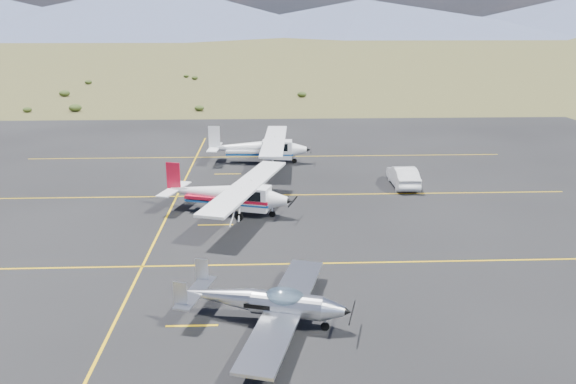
% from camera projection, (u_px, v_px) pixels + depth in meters
% --- Properties ---
extents(ground, '(1600.00, 1600.00, 0.00)m').
position_uv_depth(ground, '(270.00, 283.00, 24.83)').
color(ground, '#383D1C').
rests_on(ground, ground).
extents(apron, '(72.00, 72.00, 0.02)m').
position_uv_depth(apron, '(268.00, 227.00, 31.52)').
color(apron, black).
rests_on(apron, ground).
extents(aircraft_low_wing, '(6.45, 8.78, 1.91)m').
position_uv_depth(aircraft_low_wing, '(268.00, 302.00, 21.26)').
color(aircraft_low_wing, silver).
rests_on(aircraft_low_wing, apron).
extents(aircraft_cessna, '(7.85, 11.44, 2.92)m').
position_uv_depth(aircraft_cessna, '(228.00, 193.00, 33.39)').
color(aircraft_cessna, white).
rests_on(aircraft_cessna, apron).
extents(aircraft_plain, '(7.17, 11.94, 3.02)m').
position_uv_depth(aircraft_plain, '(260.00, 147.00, 45.22)').
color(aircraft_plain, white).
rests_on(aircraft_plain, apron).
extents(sedan, '(1.59, 4.39, 1.44)m').
position_uv_depth(sedan, '(403.00, 176.00, 39.10)').
color(sedan, silver).
rests_on(sedan, apron).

